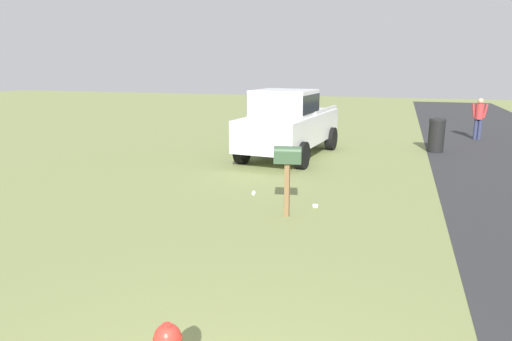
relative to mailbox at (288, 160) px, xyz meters
name	(u,v)px	position (x,y,z in m)	size (l,w,h in m)	color
mailbox	(288,160)	(0.00, 0.00, 0.00)	(0.29, 0.53, 1.35)	brown
pickup_truck	(289,122)	(5.58, 1.32, 0.02)	(4.99, 2.48, 2.09)	silver
trash_bin	(436,135)	(7.86, -3.12, -0.53)	(0.53, 0.53, 1.09)	black
pedestrian	(479,116)	(11.09, -4.82, -0.18)	(0.30, 0.56, 1.58)	#2D3351
litter_cup_near_hydrant	(315,206)	(0.67, -0.43, -1.04)	(0.08, 0.08, 0.10)	white
litter_cup_midfield_b	(254,193)	(1.21, 1.05, -1.04)	(0.08, 0.08, 0.10)	white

